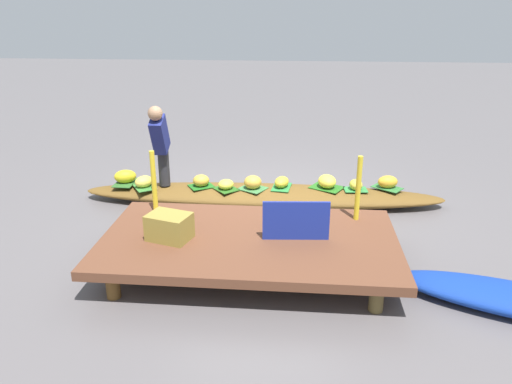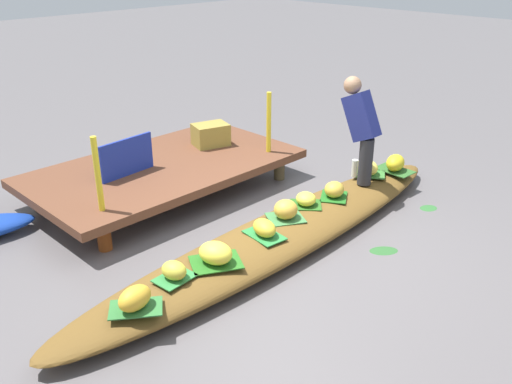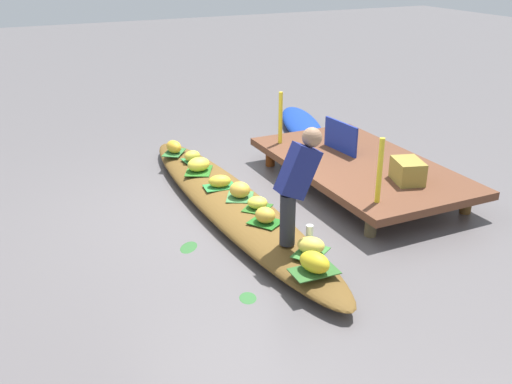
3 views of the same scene
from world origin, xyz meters
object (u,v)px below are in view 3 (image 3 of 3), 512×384
object	(u,v)px
banana_bunch_7	(240,190)
produce_crate	(408,171)
vendor_person	(297,180)
banana_bunch_1	(192,156)
vendor_boat	(231,204)
banana_bunch_0	(220,181)
banana_bunch_8	(315,262)
banana_bunch_2	(311,245)
banana_bunch_3	(265,215)
banana_bunch_6	(257,203)
water_bottle	(309,235)
banana_bunch_4	(174,147)
banana_bunch_5	(199,164)
market_banner	(341,137)
moored_boat	(302,124)

from	to	relation	value
banana_bunch_7	produce_crate	xyz separation A→B (m)	(0.71, 1.96, 0.17)
vendor_person	banana_bunch_1	bearing A→B (deg)	-177.22
vendor_boat	banana_bunch_0	xyz separation A→B (m)	(-0.28, -0.03, 0.20)
banana_bunch_8	produce_crate	bearing A→B (deg)	120.44
banana_bunch_2	banana_bunch_3	size ratio (longest dim) A/B	1.15
banana_bunch_6	water_bottle	size ratio (longest dim) A/B	1.11
water_bottle	banana_bunch_4	bearing A→B (deg)	-173.77
banana_bunch_5	banana_bunch_8	distance (m)	2.98
banana_bunch_8	water_bottle	xyz separation A→B (m)	(-0.51, 0.24, 0.00)
banana_bunch_5	produce_crate	world-z (taller)	produce_crate
produce_crate	banana_bunch_2	bearing A→B (deg)	-65.22
banana_bunch_0	market_banner	xyz separation A→B (m)	(-0.23, 1.95, 0.26)
market_banner	banana_bunch_1	bearing A→B (deg)	-117.88
banana_bunch_3	water_bottle	world-z (taller)	water_bottle
banana_bunch_1	produce_crate	size ratio (longest dim) A/B	0.53
banana_bunch_7	banana_bunch_5	bearing A→B (deg)	-172.46
banana_bunch_2	banana_bunch_0	bearing A→B (deg)	-175.08
produce_crate	vendor_boat	bearing A→B (deg)	-112.31
market_banner	banana_bunch_4	bearing A→B (deg)	-126.80
banana_bunch_2	market_banner	bearing A→B (deg)	141.25
produce_crate	vendor_person	bearing A→B (deg)	-72.70
vendor_boat	vendor_person	bearing A→B (deg)	3.98
banana_bunch_4	banana_bunch_8	world-z (taller)	banana_bunch_8
banana_bunch_7	water_bottle	distance (m)	1.41
banana_bunch_2	water_bottle	xyz separation A→B (m)	(-0.18, 0.09, 0.02)
banana_bunch_1	banana_bunch_7	bearing A→B (deg)	3.29
banana_bunch_3	market_banner	bearing A→B (deg)	126.58
market_banner	moored_boat	bearing A→B (deg)	159.67
moored_boat	banana_bunch_6	world-z (taller)	banana_bunch_6
vendor_boat	banana_bunch_7	bearing A→B (deg)	27.11
banana_bunch_4	banana_bunch_8	bearing A→B (deg)	1.84
moored_boat	banana_bunch_0	bearing A→B (deg)	-28.32
vendor_person	produce_crate	bearing A→B (deg)	107.30
water_bottle	market_banner	distance (m)	2.66
banana_bunch_1	banana_bunch_7	world-z (taller)	banana_bunch_7
banana_bunch_8	vendor_person	xyz separation A→B (m)	(-0.61, 0.13, 0.59)
banana_bunch_1	market_banner	world-z (taller)	market_banner
banana_bunch_3	vendor_person	distance (m)	0.81
vendor_boat	water_bottle	size ratio (longest dim) A/B	24.92
banana_bunch_1	banana_bunch_6	world-z (taller)	banana_bunch_1
banana_bunch_6	market_banner	size ratio (longest dim) A/B	0.33
banana_bunch_3	produce_crate	world-z (taller)	produce_crate
moored_boat	banana_bunch_8	world-z (taller)	banana_bunch_8
moored_boat	banana_bunch_3	xyz separation A→B (m)	(3.55, -2.49, 0.22)
water_bottle	vendor_boat	bearing A→B (deg)	-171.63
banana_bunch_2	water_bottle	distance (m)	0.20
banana_bunch_3	banana_bunch_7	distance (m)	0.76
banana_bunch_2	vendor_person	bearing A→B (deg)	-175.35
banana_bunch_3	banana_bunch_6	xyz separation A→B (m)	(-0.38, 0.09, -0.02)
vendor_boat	water_bottle	bearing A→B (deg)	7.65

